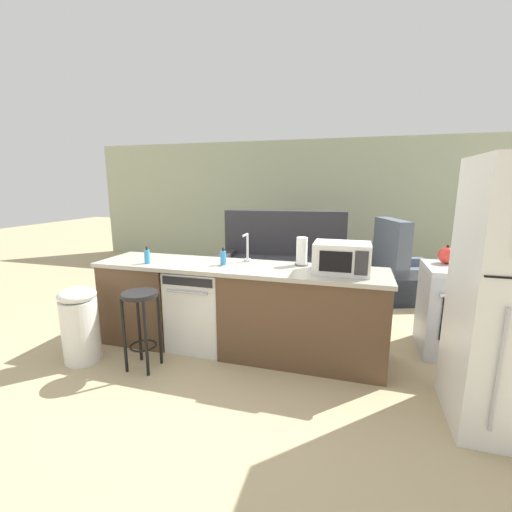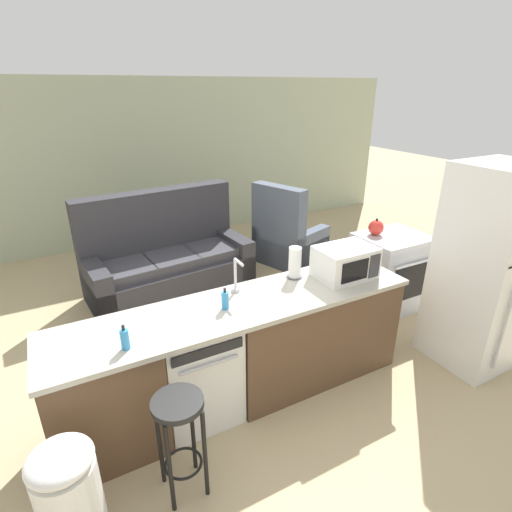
{
  "view_description": "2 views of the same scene",
  "coord_description": "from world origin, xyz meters",
  "px_view_note": "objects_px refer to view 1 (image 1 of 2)",
  "views": [
    {
      "loc": [
        1.26,
        -3.13,
        1.69
      ],
      "look_at": [
        0.31,
        0.15,
        0.97
      ],
      "focal_mm": 24.0,
      "sensor_mm": 36.0,
      "label": 1
    },
    {
      "loc": [
        -1.03,
        -2.44,
        2.46
      ],
      "look_at": [
        0.59,
        0.57,
        1.0
      ],
      "focal_mm": 28.0,
      "sensor_mm": 36.0,
      "label": 2
    }
  ],
  "objects_px": {
    "dishwasher": "(201,307)",
    "couch": "(283,265)",
    "stove_range": "(463,311)",
    "armchair": "(402,276)",
    "paper_towel_roll": "(302,252)",
    "soap_bottle": "(223,258)",
    "microwave": "(342,258)",
    "kettle": "(447,255)",
    "dish_soap_bottle": "(147,256)",
    "trash_bin": "(80,324)",
    "bar_stool": "(141,314)"
  },
  "relations": [
    {
      "from": "paper_towel_roll",
      "to": "armchair",
      "type": "distance_m",
      "value": 2.46
    },
    {
      "from": "microwave",
      "to": "bar_stool",
      "type": "bearing_deg",
      "value": -161.1
    },
    {
      "from": "dishwasher",
      "to": "trash_bin",
      "type": "bearing_deg",
      "value": -146.43
    },
    {
      "from": "soap_bottle",
      "to": "trash_bin",
      "type": "height_order",
      "value": "soap_bottle"
    },
    {
      "from": "dishwasher",
      "to": "couch",
      "type": "height_order",
      "value": "couch"
    },
    {
      "from": "couch",
      "to": "armchair",
      "type": "relative_size",
      "value": 1.73
    },
    {
      "from": "couch",
      "to": "bar_stool",
      "type": "bearing_deg",
      "value": -104.74
    },
    {
      "from": "paper_towel_roll",
      "to": "bar_stool",
      "type": "bearing_deg",
      "value": -149.41
    },
    {
      "from": "stove_range",
      "to": "soap_bottle",
      "type": "distance_m",
      "value": 2.46
    },
    {
      "from": "dishwasher",
      "to": "microwave",
      "type": "xyz_separation_m",
      "value": [
        1.41,
        -0.0,
        0.62
      ]
    },
    {
      "from": "microwave",
      "to": "kettle",
      "type": "height_order",
      "value": "microwave"
    },
    {
      "from": "bar_stool",
      "to": "dish_soap_bottle",
      "type": "bearing_deg",
      "value": 113.47
    },
    {
      "from": "dishwasher",
      "to": "armchair",
      "type": "xyz_separation_m",
      "value": [
        2.23,
        2.22,
        -0.07
      ]
    },
    {
      "from": "couch",
      "to": "soap_bottle",
      "type": "bearing_deg",
      "value": -94.06
    },
    {
      "from": "trash_bin",
      "to": "armchair",
      "type": "distance_m",
      "value": 4.3
    },
    {
      "from": "microwave",
      "to": "bar_stool",
      "type": "height_order",
      "value": "microwave"
    },
    {
      "from": "microwave",
      "to": "couch",
      "type": "relative_size",
      "value": 0.24
    },
    {
      "from": "dish_soap_bottle",
      "to": "microwave",
      "type": "bearing_deg",
      "value": 4.86
    },
    {
      "from": "couch",
      "to": "armchair",
      "type": "height_order",
      "value": "couch"
    },
    {
      "from": "bar_stool",
      "to": "couch",
      "type": "xyz_separation_m",
      "value": [
        0.74,
        2.81,
        -0.14
      ]
    },
    {
      "from": "soap_bottle",
      "to": "kettle",
      "type": "height_order",
      "value": "kettle"
    },
    {
      "from": "couch",
      "to": "dishwasher",
      "type": "bearing_deg",
      "value": -100.73
    },
    {
      "from": "paper_towel_roll",
      "to": "armchair",
      "type": "height_order",
      "value": "armchair"
    },
    {
      "from": "couch",
      "to": "stove_range",
      "type": "bearing_deg",
      "value": -37.46
    },
    {
      "from": "paper_towel_roll",
      "to": "soap_bottle",
      "type": "relative_size",
      "value": 1.6
    },
    {
      "from": "soap_bottle",
      "to": "kettle",
      "type": "xyz_separation_m",
      "value": [
        2.17,
        0.69,
        0.01
      ]
    },
    {
      "from": "paper_towel_roll",
      "to": "armchair",
      "type": "bearing_deg",
      "value": 59.05
    },
    {
      "from": "dish_soap_bottle",
      "to": "armchair",
      "type": "bearing_deg",
      "value": 41.02
    },
    {
      "from": "bar_stool",
      "to": "couch",
      "type": "relative_size",
      "value": 0.36
    },
    {
      "from": "stove_range",
      "to": "dish_soap_bottle",
      "type": "height_order",
      "value": "dish_soap_bottle"
    },
    {
      "from": "paper_towel_roll",
      "to": "soap_bottle",
      "type": "height_order",
      "value": "paper_towel_roll"
    },
    {
      "from": "armchair",
      "to": "trash_bin",
      "type": "bearing_deg",
      "value": -138.22
    },
    {
      "from": "paper_towel_roll",
      "to": "bar_stool",
      "type": "relative_size",
      "value": 0.38
    },
    {
      "from": "dishwasher",
      "to": "microwave",
      "type": "distance_m",
      "value": 1.54
    },
    {
      "from": "stove_range",
      "to": "paper_towel_roll",
      "type": "relative_size",
      "value": 3.19
    },
    {
      "from": "stove_range",
      "to": "couch",
      "type": "height_order",
      "value": "couch"
    },
    {
      "from": "dishwasher",
      "to": "paper_towel_roll",
      "type": "xyz_separation_m",
      "value": [
        1.02,
        0.2,
        0.62
      ]
    },
    {
      "from": "paper_towel_roll",
      "to": "dish_soap_bottle",
      "type": "xyz_separation_m",
      "value": [
        -1.53,
        -0.36,
        -0.07
      ]
    },
    {
      "from": "paper_towel_roll",
      "to": "soap_bottle",
      "type": "bearing_deg",
      "value": -164.83
    },
    {
      "from": "armchair",
      "to": "stove_range",
      "type": "bearing_deg",
      "value": -77.61
    },
    {
      "from": "dishwasher",
      "to": "couch",
      "type": "bearing_deg",
      "value": 79.27
    },
    {
      "from": "armchair",
      "to": "microwave",
      "type": "bearing_deg",
      "value": -110.24
    },
    {
      "from": "paper_towel_roll",
      "to": "trash_bin",
      "type": "bearing_deg",
      "value": -157.08
    },
    {
      "from": "soap_bottle",
      "to": "trash_bin",
      "type": "xyz_separation_m",
      "value": [
        -1.24,
        -0.64,
        -0.59
      ]
    },
    {
      "from": "kettle",
      "to": "bar_stool",
      "type": "distance_m",
      "value": 3.07
    },
    {
      "from": "microwave",
      "to": "trash_bin",
      "type": "height_order",
      "value": "microwave"
    },
    {
      "from": "stove_range",
      "to": "armchair",
      "type": "bearing_deg",
      "value": 102.39
    },
    {
      "from": "dishwasher",
      "to": "bar_stool",
      "type": "bearing_deg",
      "value": -118.26
    },
    {
      "from": "microwave",
      "to": "trash_bin",
      "type": "bearing_deg",
      "value": -164.9
    },
    {
      "from": "trash_bin",
      "to": "microwave",
      "type": "bearing_deg",
      "value": 15.1
    }
  ]
}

